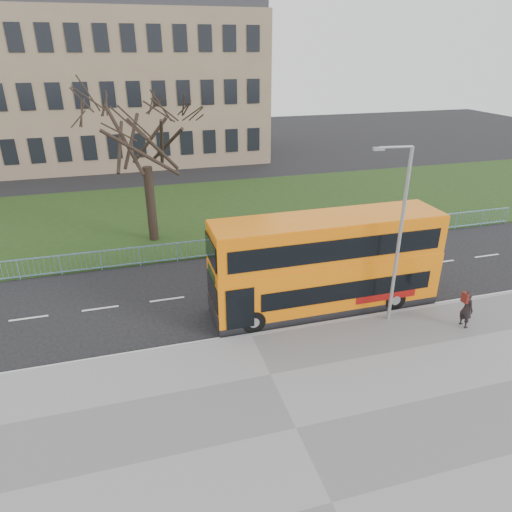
# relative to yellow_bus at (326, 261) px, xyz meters

# --- Properties ---
(ground) EXTENTS (120.00, 120.00, 0.00)m
(ground) POSITION_rel_yellow_bus_xyz_m (-3.81, 0.09, -2.28)
(ground) COLOR black
(ground) RESTS_ON ground
(pavement) EXTENTS (80.00, 10.50, 0.12)m
(pavement) POSITION_rel_yellow_bus_xyz_m (-3.81, -6.66, -2.22)
(pavement) COLOR slate
(pavement) RESTS_ON ground
(kerb) EXTENTS (80.00, 0.20, 0.14)m
(kerb) POSITION_rel_yellow_bus_xyz_m (-3.81, -1.46, -2.21)
(kerb) COLOR gray
(kerb) RESTS_ON ground
(grass_verge) EXTENTS (80.00, 15.40, 0.08)m
(grass_verge) POSITION_rel_yellow_bus_xyz_m (-3.81, 14.39, -2.24)
(grass_verge) COLOR #1C3212
(grass_verge) RESTS_ON ground
(guard_railing) EXTENTS (40.00, 0.12, 1.10)m
(guard_railing) POSITION_rel_yellow_bus_xyz_m (-3.81, 6.69, -1.73)
(guard_railing) COLOR #7CADDD
(guard_railing) RESTS_ON ground
(bare_tree) EXTENTS (7.46, 7.46, 10.65)m
(bare_tree) POSITION_rel_yellow_bus_xyz_m (-6.81, 10.09, 3.13)
(bare_tree) COLOR black
(bare_tree) RESTS_ON grass_verge
(civic_building) EXTENTS (30.00, 15.00, 14.00)m
(civic_building) POSITION_rel_yellow_bus_xyz_m (-8.81, 35.09, 4.72)
(civic_building) COLOR #816952
(civic_building) RESTS_ON ground
(yellow_bus) EXTENTS (10.15, 2.46, 4.25)m
(yellow_bus) POSITION_rel_yellow_bus_xyz_m (0.00, 0.00, 0.00)
(yellow_bus) COLOR orange
(yellow_bus) RESTS_ON ground
(pedestrian) EXTENTS (0.47, 0.64, 1.64)m
(pedestrian) POSITION_rel_yellow_bus_xyz_m (4.94, -3.25, -1.34)
(pedestrian) COLOR black
(pedestrian) RESTS_ON pavement
(street_lamp) EXTENTS (1.57, 0.34, 7.42)m
(street_lamp) POSITION_rel_yellow_bus_xyz_m (2.09, -1.90, 1.91)
(street_lamp) COLOR #989CA0
(street_lamp) RESTS_ON pavement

